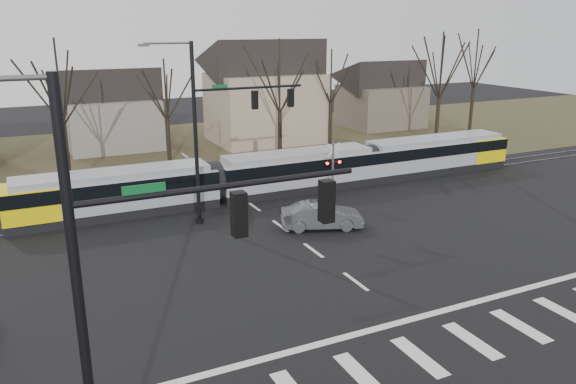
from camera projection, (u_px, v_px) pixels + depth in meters
name	position (u px, v px, depth m)	size (l,w,h in m)	color
ground	(381.00, 301.00, 23.34)	(140.00, 140.00, 0.00)	black
grass_verge	(179.00, 151.00, 50.99)	(140.00, 28.00, 0.01)	#38331E
crosswalk	(446.00, 348.00, 19.89)	(27.00, 2.60, 0.01)	silver
stop_line	(408.00, 320.00, 21.79)	(28.00, 0.35, 0.01)	silver
lane_dashes	(242.00, 198.00, 37.17)	(0.18, 30.00, 0.01)	silver
rail_pair	(243.00, 198.00, 36.99)	(90.00, 1.52, 0.06)	#59595E
tram	(296.00, 170.00, 38.38)	(36.30, 2.69, 2.75)	gray
sedan	(322.00, 216.00, 31.44)	(4.80, 3.05, 1.49)	#45474B
signal_pole_near_left	(155.00, 279.00, 12.22)	(9.28, 0.44, 10.20)	black
signal_pole_far	(223.00, 123.00, 31.51)	(9.28, 0.44, 10.20)	black
rail_crossing_signal	(333.00, 173.00, 35.93)	(1.08, 0.36, 4.00)	#59595B
tree_row	(219.00, 103.00, 45.20)	(59.20, 7.20, 10.00)	black
house_b	(111.00, 105.00, 51.24)	(8.64, 7.56, 7.65)	gray
house_c	(265.00, 87.00, 54.09)	(10.80, 8.64, 10.10)	tan
house_d	(381.00, 91.00, 62.39)	(8.64, 7.56, 7.65)	brown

